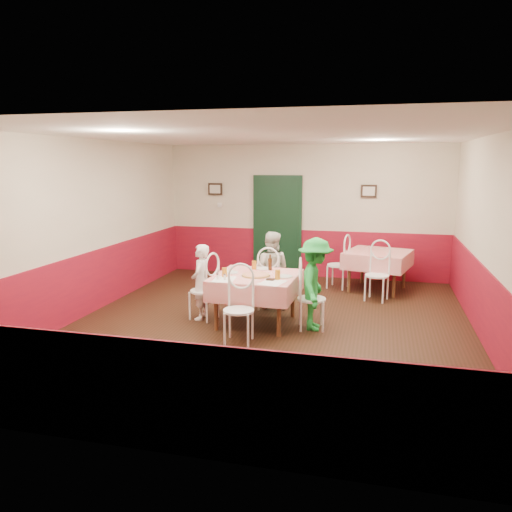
% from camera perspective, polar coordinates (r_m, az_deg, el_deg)
% --- Properties ---
extents(floor, '(7.00, 7.00, 0.00)m').
position_cam_1_polar(floor, '(7.60, 1.53, -7.95)').
color(floor, black).
rests_on(floor, ground).
extents(ceiling, '(7.00, 7.00, 0.00)m').
position_cam_1_polar(ceiling, '(7.22, 1.64, 13.63)').
color(ceiling, white).
rests_on(ceiling, back_wall).
extents(back_wall, '(6.00, 0.10, 2.80)m').
position_cam_1_polar(back_wall, '(10.70, 5.68, 5.09)').
color(back_wall, beige).
rests_on(back_wall, ground).
extents(front_wall, '(6.00, 0.10, 2.80)m').
position_cam_1_polar(front_wall, '(4.00, -9.44, -4.31)').
color(front_wall, beige).
rests_on(front_wall, ground).
extents(left_wall, '(0.10, 7.00, 2.80)m').
position_cam_1_polar(left_wall, '(8.45, -18.73, 3.12)').
color(left_wall, beige).
rests_on(left_wall, ground).
extents(right_wall, '(0.10, 7.00, 2.80)m').
position_cam_1_polar(right_wall, '(7.25, 25.40, 1.50)').
color(right_wall, beige).
rests_on(right_wall, ground).
extents(wainscot_back, '(6.00, 0.03, 1.00)m').
position_cam_1_polar(wainscot_back, '(10.81, 5.58, 0.33)').
color(wainscot_back, maroon).
rests_on(wainscot_back, ground).
extents(wainscot_front, '(6.00, 0.03, 1.00)m').
position_cam_1_polar(wainscot_front, '(4.33, -8.98, -15.85)').
color(wainscot_front, maroon).
rests_on(wainscot_front, ground).
extents(wainscot_left, '(0.03, 7.00, 1.00)m').
position_cam_1_polar(wainscot_left, '(8.60, -18.29, -2.84)').
color(wainscot_left, maroon).
rests_on(wainscot_left, ground).
extents(wainscot_right, '(0.03, 7.00, 1.00)m').
position_cam_1_polar(wainscot_right, '(7.43, 24.73, -5.36)').
color(wainscot_right, maroon).
rests_on(wainscot_right, ground).
extents(door, '(0.96, 0.06, 2.10)m').
position_cam_1_polar(door, '(10.79, 2.45, 3.31)').
color(door, black).
rests_on(door, ground).
extents(picture_left, '(0.32, 0.03, 0.26)m').
position_cam_1_polar(picture_left, '(11.09, -4.68, 7.63)').
color(picture_left, black).
rests_on(picture_left, back_wall).
extents(picture_right, '(0.32, 0.03, 0.26)m').
position_cam_1_polar(picture_right, '(10.51, 12.77, 7.24)').
color(picture_right, black).
rests_on(picture_right, back_wall).
extents(thermostat, '(0.10, 0.03, 0.10)m').
position_cam_1_polar(thermostat, '(11.08, -4.16, 5.82)').
color(thermostat, white).
rests_on(thermostat, back_wall).
extents(main_table, '(1.26, 1.26, 0.77)m').
position_cam_1_polar(main_table, '(7.59, 0.00, -5.01)').
color(main_table, red).
rests_on(main_table, ground).
extents(second_table, '(1.36, 1.36, 0.77)m').
position_cam_1_polar(second_table, '(9.85, 13.69, -1.68)').
color(second_table, red).
rests_on(second_table, ground).
extents(chair_left, '(0.51, 0.51, 0.90)m').
position_cam_1_polar(chair_left, '(7.84, -5.99, -4.00)').
color(chair_left, white).
rests_on(chair_left, ground).
extents(chair_right, '(0.49, 0.49, 0.90)m').
position_cam_1_polar(chair_right, '(7.39, 6.37, -4.92)').
color(chair_right, white).
rests_on(chair_right, ground).
extents(chair_far, '(0.43, 0.43, 0.90)m').
position_cam_1_polar(chair_far, '(8.37, 1.62, -3.01)').
color(chair_far, white).
rests_on(chair_far, ground).
extents(chair_near, '(0.45, 0.45, 0.90)m').
position_cam_1_polar(chair_near, '(6.79, -2.00, -6.26)').
color(chair_near, white).
rests_on(chair_near, ground).
extents(chair_second_a, '(0.51, 0.51, 0.90)m').
position_cam_1_polar(chair_second_a, '(9.86, 9.36, -1.05)').
color(chair_second_a, white).
rests_on(chair_second_a, ground).
extents(chair_second_b, '(0.51, 0.51, 0.90)m').
position_cam_1_polar(chair_second_b, '(9.10, 13.66, -2.20)').
color(chair_second_b, white).
rests_on(chair_second_b, ground).
extents(pizza, '(0.42, 0.42, 0.03)m').
position_cam_1_polar(pizza, '(7.42, -0.02, -2.21)').
color(pizza, '#B74723').
rests_on(pizza, main_table).
extents(plate_left, '(0.26, 0.26, 0.01)m').
position_cam_1_polar(plate_left, '(7.65, -3.02, -1.88)').
color(plate_left, white).
rests_on(plate_left, main_table).
extents(plate_right, '(0.26, 0.26, 0.01)m').
position_cam_1_polar(plate_right, '(7.38, 3.21, -2.34)').
color(plate_right, white).
rests_on(plate_right, main_table).
extents(plate_far, '(0.26, 0.26, 0.01)m').
position_cam_1_polar(plate_far, '(7.91, 0.89, -1.44)').
color(plate_far, white).
rests_on(plate_far, main_table).
extents(glass_a, '(0.08, 0.08, 0.14)m').
position_cam_1_polar(glass_a, '(7.36, -3.62, -1.89)').
color(glass_a, '#BF7219').
rests_on(glass_a, main_table).
extents(glass_b, '(0.08, 0.08, 0.14)m').
position_cam_1_polar(glass_b, '(7.19, 2.49, -2.16)').
color(glass_b, '#BF7219').
rests_on(glass_b, main_table).
extents(glass_c, '(0.07, 0.07, 0.13)m').
position_cam_1_polar(glass_c, '(7.88, -0.20, -1.05)').
color(glass_c, '#BF7219').
rests_on(glass_c, main_table).
extents(beer_bottle, '(0.06, 0.06, 0.23)m').
position_cam_1_polar(beer_bottle, '(7.81, 1.61, -0.81)').
color(beer_bottle, '#381C0A').
rests_on(beer_bottle, main_table).
extents(shaker_a, '(0.04, 0.04, 0.09)m').
position_cam_1_polar(shaker_a, '(7.21, -4.39, -2.36)').
color(shaker_a, silver).
rests_on(shaker_a, main_table).
extents(shaker_b, '(0.04, 0.04, 0.09)m').
position_cam_1_polar(shaker_b, '(7.19, -3.59, -2.39)').
color(shaker_b, silver).
rests_on(shaker_b, main_table).
extents(shaker_c, '(0.04, 0.04, 0.09)m').
position_cam_1_polar(shaker_c, '(7.30, -4.41, -2.20)').
color(shaker_c, '#B23319').
rests_on(shaker_c, main_table).
extents(menu_left, '(0.34, 0.43, 0.00)m').
position_cam_1_polar(menu_left, '(7.23, -3.68, -2.68)').
color(menu_left, white).
rests_on(menu_left, main_table).
extents(menu_right, '(0.39, 0.46, 0.00)m').
position_cam_1_polar(menu_right, '(7.03, 1.92, -3.04)').
color(menu_right, white).
rests_on(menu_right, main_table).
extents(wallet, '(0.11, 0.09, 0.02)m').
position_cam_1_polar(wallet, '(7.17, 1.65, -2.70)').
color(wallet, black).
rests_on(wallet, main_table).
extents(diner_left, '(0.32, 0.46, 1.18)m').
position_cam_1_polar(diner_left, '(7.83, -6.35, -2.96)').
color(diner_left, gray).
rests_on(diner_left, ground).
extents(diner_far, '(0.65, 0.51, 1.30)m').
position_cam_1_polar(diner_far, '(8.37, 1.71, -1.60)').
color(diner_far, gray).
rests_on(diner_far, ground).
extents(diner_right, '(0.56, 0.91, 1.36)m').
position_cam_1_polar(diner_right, '(7.32, 6.79, -3.21)').
color(diner_right, gray).
rests_on(diner_right, ground).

